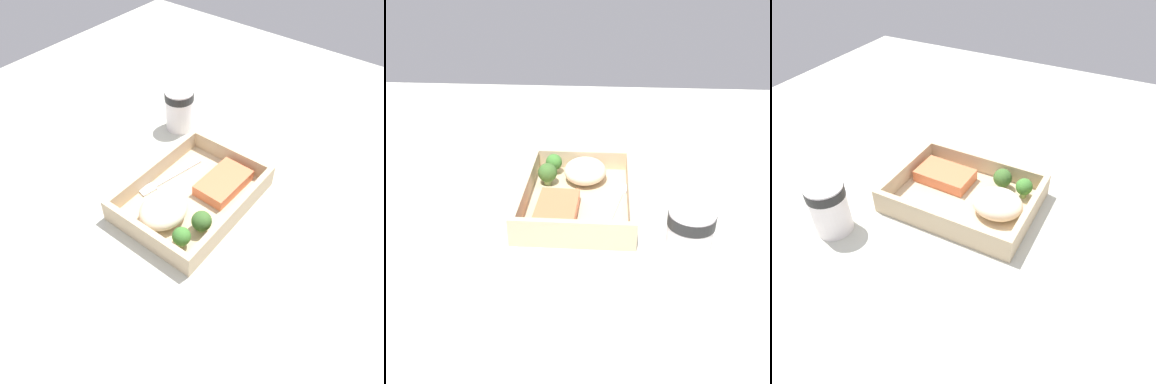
% 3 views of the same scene
% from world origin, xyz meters
% --- Properties ---
extents(ground_plane, '(1.60, 1.60, 0.02)m').
position_xyz_m(ground_plane, '(0.00, 0.00, -0.01)').
color(ground_plane, beige).
extents(takeout_tray, '(0.29, 0.21, 0.01)m').
position_xyz_m(takeout_tray, '(0.00, 0.00, 0.01)').
color(takeout_tray, '#CAB18B').
rests_on(takeout_tray, ground_plane).
extents(tray_rim, '(0.29, 0.21, 0.04)m').
position_xyz_m(tray_rim, '(0.00, 0.00, 0.03)').
color(tray_rim, '#CAB18B').
rests_on(tray_rim, takeout_tray).
extents(salmon_fillet, '(0.12, 0.07, 0.02)m').
position_xyz_m(salmon_fillet, '(-0.06, 0.03, 0.02)').
color(salmon_fillet, '#E57347').
rests_on(salmon_fillet, takeout_tray).
extents(mashed_potatoes, '(0.10, 0.09, 0.04)m').
position_xyz_m(mashed_potatoes, '(0.08, -0.01, 0.03)').
color(mashed_potatoes, beige).
rests_on(mashed_potatoes, takeout_tray).
extents(broccoli_floret_1, '(0.04, 0.04, 0.05)m').
position_xyz_m(broccoli_floret_1, '(0.05, 0.07, 0.04)').
color(broccoli_floret_1, '#7F9E59').
rests_on(broccoli_floret_1, takeout_tray).
extents(broccoli_floret_2, '(0.03, 0.03, 0.04)m').
position_xyz_m(broccoli_floret_2, '(0.10, 0.06, 0.04)').
color(broccoli_floret_2, '#7C9D59').
rests_on(broccoli_floret_2, takeout_tray).
extents(fork, '(0.16, 0.05, 0.00)m').
position_xyz_m(fork, '(-0.01, -0.07, 0.01)').
color(fork, silver).
rests_on(fork, takeout_tray).
extents(paper_cup, '(0.07, 0.07, 0.10)m').
position_xyz_m(paper_cup, '(-0.18, -0.18, 0.06)').
color(paper_cup, white).
rests_on(paper_cup, ground_plane).
extents(receipt_slip, '(0.11, 0.14, 0.00)m').
position_xyz_m(receipt_slip, '(-0.24, -0.06, 0.00)').
color(receipt_slip, white).
rests_on(receipt_slip, ground_plane).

